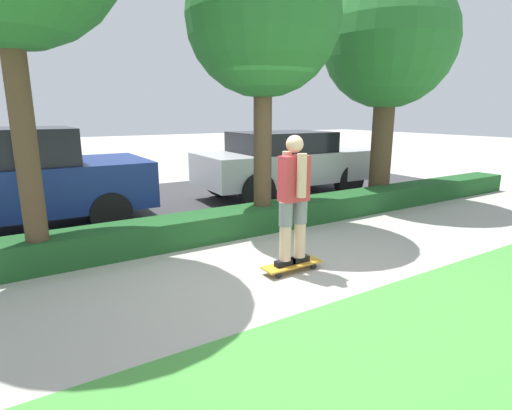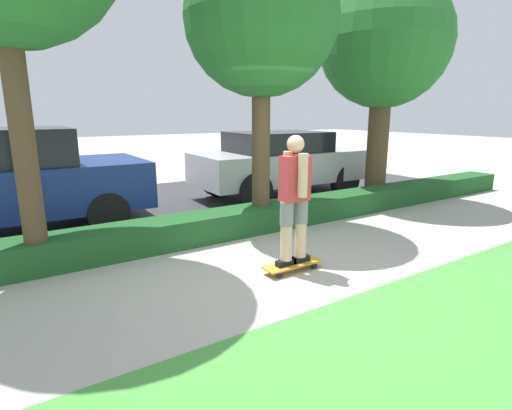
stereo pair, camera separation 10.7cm
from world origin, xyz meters
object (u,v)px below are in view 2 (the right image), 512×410
Objects in this scene: skateboard at (293,265)px; parked_car_middle at (281,162)px; parked_car_front at (4,180)px; skater_person at (294,197)px; tree_far at (384,44)px; tree_mid at (261,20)px.

parked_car_middle is at bearing 55.65° from skateboard.
parked_car_front is at bearing -178.85° from parked_car_middle.
parked_car_middle is at bearing 55.65° from skater_person.
tree_far is 1.09× the size of parked_car_front.
parked_car_front is (-2.83, 3.72, 0.78)m from skateboard.
skateboard is 0.84m from skater_person.
skater_person is 0.37× the size of parked_car_front.
parked_car_front is at bearing 127.24° from skateboard.
skateboard is at bearing 0.00° from skater_person.
skateboard is 4.74m from parked_car_front.
skater_person reaches higher than parked_car_middle.
tree_far reaches higher than parked_car_middle.
skateboard is at bearing -111.50° from tree_mid.
tree_mid is at bearing 68.50° from skater_person.
skater_person is at bearing 180.00° from skateboard.
parked_car_front reaches higher than parked_car_middle.
parked_car_middle is at bearing 133.01° from tree_far.
skateboard is at bearing -151.31° from tree_far.
tree_mid is at bearing -173.01° from tree_far.
tree_mid reaches higher than skateboard.
skater_person is 4.44m from parked_car_middle.
tree_far is (3.92, 2.14, 2.31)m from skater_person.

